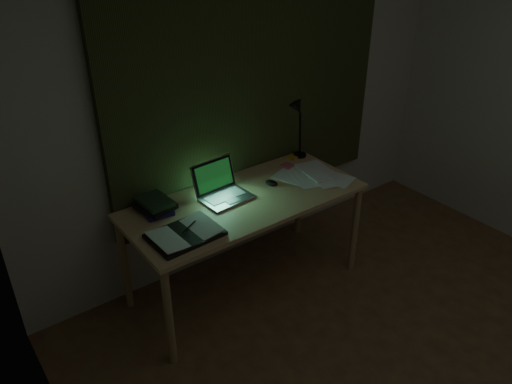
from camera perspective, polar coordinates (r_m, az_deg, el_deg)
wall_back at (r=3.51m, az=-0.62°, el=11.41°), size 3.50×0.00×2.50m
curtain at (r=3.42m, az=-0.23°, el=14.44°), size 2.20×0.06×2.00m
desk at (r=3.41m, az=-1.21°, el=-5.97°), size 1.57×0.69×0.72m
laptop at (r=3.16m, az=-3.42°, el=0.95°), size 0.34×0.38×0.23m
open_textbook at (r=2.87m, az=-8.11°, el=-4.74°), size 0.41×0.30×0.03m
book_stack at (r=3.12m, az=-11.41°, el=-1.46°), size 0.20×0.23×0.09m
loose_papers at (r=3.49m, az=6.30°, el=1.77°), size 0.40×0.42×0.02m
mouse at (r=3.37m, az=1.78°, el=1.04°), size 0.08×0.10×0.03m
sticky_yellow at (r=3.76m, az=4.23°, el=4.01°), size 0.09×0.09×0.02m
sticky_pink at (r=3.62m, az=3.59°, el=2.99°), size 0.09×0.09×0.02m
desk_lamp at (r=3.69m, az=5.20°, el=7.83°), size 0.39×0.33×0.53m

